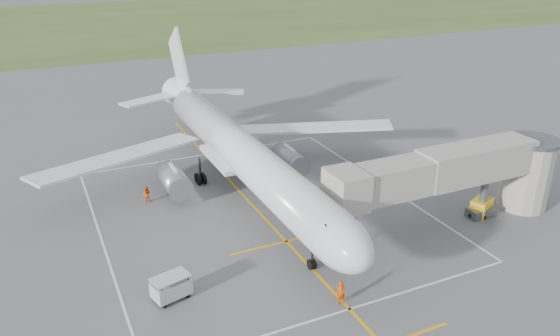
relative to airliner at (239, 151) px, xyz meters
name	(u,v)px	position (x,y,z in m)	size (l,w,h in m)	color
ground	(243,195)	(0.00, -0.75, -4.39)	(700.00, 700.00, 0.00)	#4E4E50
grass_strip	(83,24)	(0.00, 129.25, -4.38)	(700.00, 120.00, 0.02)	#3F5224
apron_markings	(266,220)	(0.00, -6.57, -4.38)	(28.20, 60.00, 0.01)	#ED9F0D
airliner	(239,151)	(0.00, 0.00, 0.00)	(38.93, 46.75, 13.52)	silver
jet_bridge	(468,173)	(15.72, -14.25, 0.35)	(23.40, 5.00, 7.20)	gray
gpu_unit	(481,207)	(18.19, -14.03, -3.61)	(2.50, 2.14, 1.59)	yellow
baggage_cart	(171,288)	(-10.71, -14.41, -3.47)	(2.90, 2.16, 1.80)	#BBBBBB
ramp_worker_nose	(341,293)	(-0.26, -19.97, -3.49)	(0.66, 0.43, 1.80)	#DA4206
ramp_worker_wing	(147,194)	(-8.90, 1.78, -3.61)	(0.76, 0.59, 1.57)	#DB4F06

